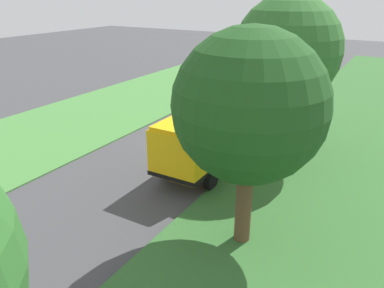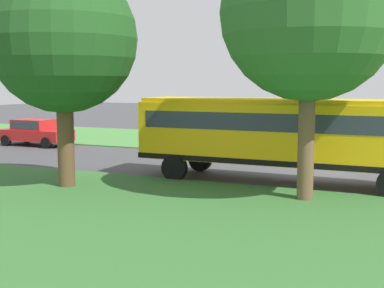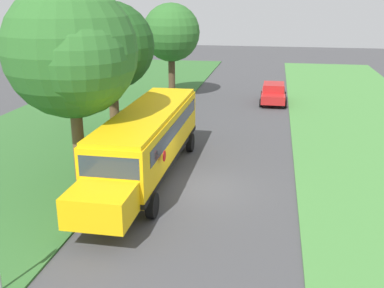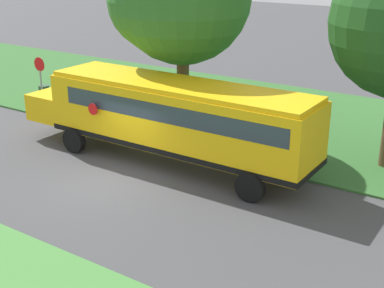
# 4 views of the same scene
# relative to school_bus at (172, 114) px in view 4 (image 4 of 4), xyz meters

# --- Properties ---
(ground_plane) EXTENTS (120.00, 120.00, 0.00)m
(ground_plane) POSITION_rel_school_bus_xyz_m (2.78, -0.88, -1.92)
(ground_plane) COLOR #424244
(grass_verge) EXTENTS (12.00, 80.00, 0.08)m
(grass_verge) POSITION_rel_school_bus_xyz_m (-7.22, -0.88, -1.88)
(grass_verge) COLOR #33662D
(grass_verge) RESTS_ON ground
(school_bus) EXTENTS (2.85, 12.42, 3.16)m
(school_bus) POSITION_rel_school_bus_xyz_m (0.00, 0.00, 0.00)
(school_bus) COLOR yellow
(school_bus) RESTS_ON ground
(stop_sign) EXTENTS (0.08, 0.68, 2.74)m
(stop_sign) POSITION_rel_school_bus_xyz_m (-1.82, -9.16, -0.19)
(stop_sign) COLOR gray
(stop_sign) RESTS_ON ground
(trash_bin) EXTENTS (0.56, 0.56, 0.90)m
(trash_bin) POSITION_rel_school_bus_xyz_m (-3.10, -10.50, -1.47)
(trash_bin) COLOR #2D4C33
(trash_bin) RESTS_ON ground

